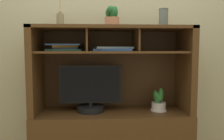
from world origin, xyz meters
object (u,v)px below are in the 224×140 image
(media_console, at_px, (112,125))
(diffuser_bottle, at_px, (60,20))
(ceramic_vase, at_px, (163,18))
(potted_succulent, at_px, (112,17))
(magazine_stack_centre, at_px, (113,49))
(tv_monitor, at_px, (91,93))
(magazine_stack_left, at_px, (65,47))
(potted_orchid, at_px, (159,102))

(media_console, height_order, diffuser_bottle, diffuser_bottle)
(ceramic_vase, bearing_deg, potted_succulent, 175.72)
(media_console, distance_m, diffuser_bottle, 1.16)
(magazine_stack_centre, relative_size, diffuser_bottle, 1.34)
(tv_monitor, height_order, magazine_stack_left, magazine_stack_left)
(potted_orchid, xyz_separation_m, ceramic_vase, (0.03, -0.02, 0.84))
(media_console, distance_m, potted_succulent, 1.08)
(tv_monitor, xyz_separation_m, ceramic_vase, (0.71, -0.03, 0.74))
(magazine_stack_left, bearing_deg, diffuser_bottle, -153.25)
(ceramic_vase, bearing_deg, tv_monitor, 177.98)
(media_console, height_order, magazine_stack_centre, media_console)
(potted_succulent, bearing_deg, potted_orchid, -2.36)
(magazine_stack_left, xyz_separation_m, magazine_stack_centre, (0.47, -0.10, -0.02))
(diffuser_bottle, xyz_separation_m, ceramic_vase, (1.00, -0.05, 0.02))
(magazine_stack_left, bearing_deg, ceramic_vase, -3.94)
(potted_succulent, distance_m, ceramic_vase, 0.50)
(magazine_stack_left, relative_size, diffuser_bottle, 1.24)
(magazine_stack_left, distance_m, potted_succulent, 0.55)
(magazine_stack_left, bearing_deg, tv_monitor, -9.44)
(potted_orchid, bearing_deg, magazine_stack_left, 177.04)
(tv_monitor, bearing_deg, potted_succulent, 3.21)
(tv_monitor, height_order, magazine_stack_centre, magazine_stack_centre)
(magazine_stack_centre, distance_m, ceramic_vase, 0.58)
(potted_succulent, height_order, ceramic_vase, potted_succulent)
(tv_monitor, xyz_separation_m, potted_succulent, (0.21, 0.01, 0.74))
(magazine_stack_left, height_order, diffuser_bottle, diffuser_bottle)
(diffuser_bottle, height_order, ceramic_vase, diffuser_bottle)
(diffuser_bottle, distance_m, potted_succulent, 0.50)
(magazine_stack_centre, bearing_deg, potted_succulent, 95.28)
(magazine_stack_centre, xyz_separation_m, potted_succulent, (-0.01, 0.07, 0.31))
(tv_monitor, distance_m, ceramic_vase, 1.03)
(magazine_stack_centre, height_order, diffuser_bottle, diffuser_bottle)
(diffuser_bottle, bearing_deg, magazine_stack_centre, -9.38)
(potted_orchid, height_order, magazine_stack_centre, magazine_stack_centre)
(diffuser_bottle, xyz_separation_m, potted_succulent, (0.50, -0.01, 0.03))
(media_console, xyz_separation_m, tv_monitor, (-0.21, -0.00, 0.33))
(magazine_stack_centre, xyz_separation_m, diffuser_bottle, (-0.51, 0.08, 0.28))
(ceramic_vase, bearing_deg, diffuser_bottle, 177.35)
(magazine_stack_left, xyz_separation_m, diffuser_bottle, (-0.04, -0.02, 0.26))
(media_console, relative_size, potted_succulent, 7.59)
(media_console, relative_size, magazine_stack_centre, 4.08)
(tv_monitor, relative_size, potted_orchid, 2.62)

